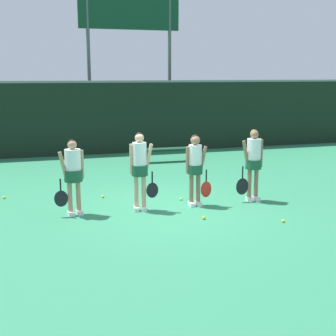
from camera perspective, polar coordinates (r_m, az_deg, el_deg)
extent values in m
plane|color=#2D7F56|center=(10.73, -0.01, -4.80)|extent=(140.00, 140.00, 0.00)
cube|color=black|center=(17.84, -7.15, 5.99)|extent=(60.00, 0.06, 2.67)
cube|color=slate|center=(17.76, -7.26, 10.41)|extent=(60.00, 0.08, 0.08)
cylinder|color=#515156|center=(19.29, -9.61, 11.95)|extent=(0.14, 0.14, 6.45)
cylinder|color=#515156|center=(20.00, 0.19, 12.08)|extent=(0.14, 0.14, 6.45)
cube|color=#0F3823|center=(19.75, -4.74, 18.95)|extent=(4.10, 0.12, 1.71)
cube|color=#19472D|center=(16.18, 0.30, 2.37)|extent=(1.97, 0.42, 0.04)
cylinder|color=slate|center=(16.56, 2.86, 1.74)|extent=(0.06, 0.06, 0.43)
cylinder|color=slate|center=(16.33, 3.13, 1.60)|extent=(0.06, 0.06, 0.43)
cylinder|color=slate|center=(16.15, -2.57, 1.49)|extent=(0.06, 0.06, 0.43)
cylinder|color=slate|center=(15.91, -2.37, 1.34)|extent=(0.06, 0.06, 0.43)
cylinder|color=tan|center=(10.30, -10.86, -3.45)|extent=(0.10, 0.10, 0.78)
cylinder|color=tan|center=(10.25, -11.86, -3.56)|extent=(0.10, 0.10, 0.78)
cube|color=white|center=(10.37, -10.74, -5.34)|extent=(0.15, 0.26, 0.09)
cube|color=white|center=(10.32, -11.74, -5.46)|extent=(0.15, 0.26, 0.09)
cylinder|color=#194C33|center=(10.17, -11.47, -0.90)|extent=(0.39, 0.39, 0.25)
cylinder|color=white|center=(10.12, -11.52, 0.42)|extent=(0.34, 0.34, 0.65)
sphere|color=tan|center=(10.05, -11.61, 2.79)|extent=(0.19, 0.19, 0.19)
sphere|color=black|center=(10.06, -11.65, 2.94)|extent=(0.18, 0.18, 0.18)
cylinder|color=tan|center=(10.07, -12.66, 0.24)|extent=(0.21, 0.11, 0.62)
cylinder|color=tan|center=(10.17, -10.43, 0.44)|extent=(0.08, 0.08, 0.62)
cylinder|color=black|center=(10.12, -12.98, -1.99)|extent=(0.03, 0.03, 0.26)
ellipsoid|color=black|center=(10.19, -12.90, -3.67)|extent=(0.29, 0.03, 0.35)
cylinder|color=tan|center=(10.43, -2.97, -2.94)|extent=(0.10, 0.10, 0.83)
cylinder|color=tan|center=(10.42, -3.90, -2.97)|extent=(0.10, 0.10, 0.83)
cube|color=white|center=(10.50, -2.94, -4.94)|extent=(0.15, 0.25, 0.09)
cube|color=white|center=(10.48, -3.86, -4.97)|extent=(0.15, 0.25, 0.09)
cylinder|color=#194C33|center=(10.31, -3.47, -0.27)|extent=(0.35, 0.35, 0.24)
cylinder|color=white|center=(10.26, -3.48, 1.19)|extent=(0.31, 0.31, 0.70)
sphere|color=tan|center=(10.19, -3.51, 3.68)|extent=(0.20, 0.20, 0.20)
sphere|color=black|center=(10.20, -3.53, 3.83)|extent=(0.18, 0.18, 0.18)
cylinder|color=tan|center=(10.28, -2.41, 1.15)|extent=(0.22, 0.11, 0.67)
cylinder|color=tan|center=(10.25, -4.51, 1.09)|extent=(0.08, 0.08, 0.66)
cylinder|color=black|center=(10.35, -1.94, -1.11)|extent=(0.03, 0.03, 0.25)
ellipsoid|color=black|center=(10.42, -1.93, -2.73)|extent=(0.28, 0.03, 0.35)
cylinder|color=#8C664C|center=(10.83, 3.70, -2.53)|extent=(0.10, 0.10, 0.78)
cylinder|color=#8C664C|center=(10.77, 2.86, -2.59)|extent=(0.10, 0.10, 0.78)
cube|color=white|center=(10.89, 3.72, -4.34)|extent=(0.11, 0.24, 0.09)
cube|color=white|center=(10.84, 2.89, -4.41)|extent=(0.11, 0.24, 0.09)
cylinder|color=#194C33|center=(10.70, 3.31, -0.14)|extent=(0.35, 0.35, 0.21)
cylinder|color=white|center=(10.65, 3.32, 1.14)|extent=(0.30, 0.30, 0.63)
sphere|color=#8C664C|center=(10.58, 3.35, 3.40)|extent=(0.22, 0.22, 0.22)
sphere|color=black|center=(10.60, 3.31, 3.56)|extent=(0.20, 0.20, 0.20)
cylinder|color=#8C664C|center=(10.72, 4.29, 1.11)|extent=(0.20, 0.08, 0.60)
cylinder|color=#8C664C|center=(10.60, 2.39, 1.01)|extent=(0.08, 0.08, 0.60)
cylinder|color=black|center=(10.80, 4.69, -0.92)|extent=(0.03, 0.03, 0.27)
ellipsoid|color=red|center=(10.88, 4.66, -2.61)|extent=(0.26, 0.03, 0.38)
cylinder|color=#8C664C|center=(11.40, 10.69, -1.91)|extent=(0.10, 0.10, 0.82)
cylinder|color=#8C664C|center=(11.32, 9.88, -1.97)|extent=(0.10, 0.10, 0.82)
cube|color=white|center=(11.47, 10.69, -3.71)|extent=(0.11, 0.24, 0.09)
cube|color=white|center=(11.39, 9.88, -3.79)|extent=(0.11, 0.24, 0.09)
cylinder|color=#194C33|center=(11.26, 10.37, 0.47)|extent=(0.38, 0.38, 0.22)
cylinder|color=white|center=(11.22, 10.42, 1.79)|extent=(0.33, 0.33, 0.68)
sphere|color=#8C664C|center=(11.15, 10.50, 4.04)|extent=(0.20, 0.20, 0.20)
sphere|color=olive|center=(11.17, 10.46, 4.18)|extent=(0.18, 0.18, 0.18)
cylinder|color=#8C664C|center=(11.13, 9.48, 1.68)|extent=(0.21, 0.08, 0.65)
cylinder|color=#8C664C|center=(11.31, 11.29, 1.77)|extent=(0.08, 0.08, 0.65)
cylinder|color=black|center=(11.15, 9.09, -0.50)|extent=(0.03, 0.03, 0.29)
ellipsoid|color=black|center=(11.23, 9.03, -2.23)|extent=(0.32, 0.03, 0.40)
sphere|color=#CCE033|center=(9.94, 13.87, -6.27)|extent=(0.07, 0.07, 0.07)
sphere|color=#CCE033|center=(9.88, 4.40, -6.06)|extent=(0.07, 0.07, 0.07)
sphere|color=#CCE033|center=(11.62, -7.96, -3.46)|extent=(0.07, 0.07, 0.07)
sphere|color=#CCE033|center=(11.30, 1.60, -3.80)|extent=(0.07, 0.07, 0.07)
sphere|color=#CCE033|center=(12.12, -19.36, -3.40)|extent=(0.07, 0.07, 0.07)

